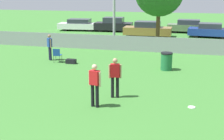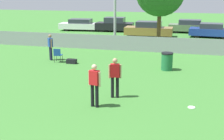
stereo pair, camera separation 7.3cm
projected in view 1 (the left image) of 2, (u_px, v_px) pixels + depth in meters
The scene contains 13 objects.
fence_backline at pixel (157, 45), 22.01m from camera, with size 26.50×0.07×1.21m.
player_thrower_red at pixel (115, 75), 12.57m from camera, with size 0.51×0.30×1.65m.
player_defender_red at pixel (95, 83), 11.54m from camera, with size 0.51×0.30×1.65m.
spectator_in_blue at pixel (50, 46), 19.44m from camera, with size 0.40×0.40×1.62m.
frisbee_disc at pixel (192, 107), 11.69m from camera, with size 0.28×0.28×0.03m.
folding_chair_sideline at pixel (57, 54), 18.90m from camera, with size 0.48×0.48×0.86m.
trash_bin at pixel (166, 61), 17.10m from camera, with size 0.65×0.65×0.98m.
gear_bag_sideline at pixel (71, 61), 18.71m from camera, with size 0.59×0.33×0.29m.
parked_car_white at pixel (79, 25), 34.04m from camera, with size 4.68×2.32×1.26m.
parked_car_dark at pixel (114, 25), 33.31m from camera, with size 4.07×2.02×1.50m.
parked_car_tan at pixel (148, 29), 29.57m from camera, with size 4.52×1.95×1.44m.
parked_car_olive at pixel (189, 26), 32.26m from camera, with size 4.28×1.83×1.35m.
parked_car_blue at pixel (210, 30), 29.09m from camera, with size 4.04×2.13×1.32m.
Camera 1 is at (2.60, -3.84, 4.26)m, focal length 50.00 mm.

